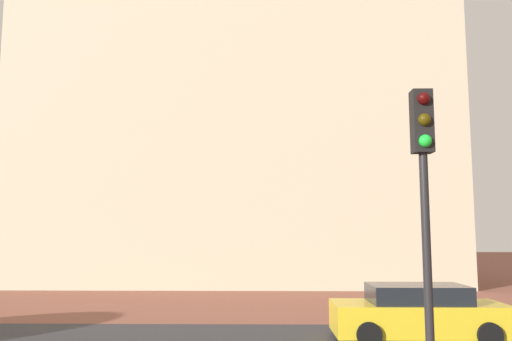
% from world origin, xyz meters
% --- Properties ---
extents(ground_plane, '(120.00, 120.00, 0.00)m').
position_xyz_m(ground_plane, '(0.00, 10.00, 0.00)').
color(ground_plane, brown).
extents(landmark_building, '(24.46, 11.07, 37.65)m').
position_xyz_m(landmark_building, '(-1.17, 25.68, 11.34)').
color(landmark_building, beige).
rests_on(landmark_building, ground_plane).
extents(car_yellow, '(4.56, 2.08, 1.47)m').
position_xyz_m(car_yellow, '(4.50, 8.85, 0.71)').
color(car_yellow, gold).
rests_on(car_yellow, ground_plane).
extents(traffic_light_pole, '(0.28, 0.34, 4.89)m').
position_xyz_m(traffic_light_pole, '(2.62, 1.69, 3.41)').
color(traffic_light_pole, black).
rests_on(traffic_light_pole, ground_plane).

